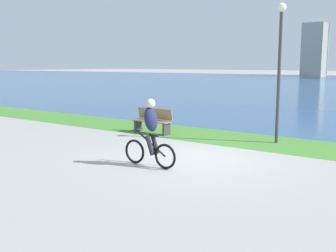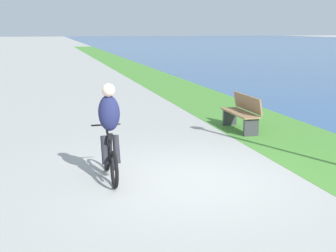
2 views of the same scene
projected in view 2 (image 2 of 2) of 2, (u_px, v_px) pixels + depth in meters
name	position (u px, v px, depth m)	size (l,w,h in m)	color
ground_plane	(194.00, 180.00, 7.63)	(300.00, 300.00, 0.00)	#9E9E99
cyclist_lead	(110.00, 132.00, 7.53)	(1.56, 0.52, 1.65)	black
bench_near_path	(242.00, 113.00, 11.33)	(1.50, 0.47, 0.90)	olive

